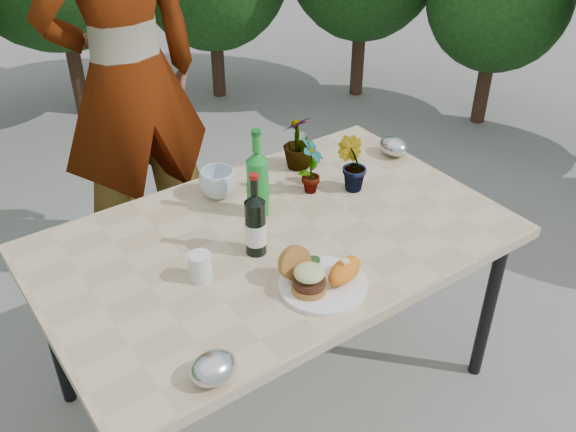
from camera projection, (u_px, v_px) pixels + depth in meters
ground at (277, 384)px, 2.64m from camera, size 80.00×80.00×0.00m
patio_table at (275, 250)px, 2.25m from camera, size 1.60×1.00×0.75m
shrub_hedge at (74, 12)px, 3.07m from camera, size 6.88×5.20×2.09m
dinner_plate at (323, 285)px, 1.99m from camera, size 0.28×0.28×0.01m
burger_stack at (305, 275)px, 1.95m from camera, size 0.11×0.16×0.11m
sweet_potato at (345, 271)px, 1.99m from camera, size 0.17×0.12×0.06m
grilled_veg at (310, 263)px, 2.05m from camera, size 0.08×0.05×0.03m
wine_bottle at (255, 225)px, 2.09m from camera, size 0.07×0.07×0.30m
sparkling_water at (258, 184)px, 2.27m from camera, size 0.08×0.08×0.33m
plastic_cup at (201, 267)px, 2.00m from camera, size 0.07×0.07×0.09m
seedling_left at (311, 166)px, 2.40m from camera, size 0.15×0.14×0.23m
seedling_mid at (352, 165)px, 2.42m from camera, size 0.14×0.15×0.21m
seedling_right at (298, 142)px, 2.56m from camera, size 0.14×0.14×0.22m
blue_bowl at (218, 183)px, 2.41m from camera, size 0.16×0.16×0.11m
foil_packet_left at (213, 368)px, 1.67m from camera, size 0.14×0.12×0.08m
foil_packet_right at (394, 146)px, 2.69m from camera, size 0.12×0.14×0.08m
person at (128, 79)px, 2.78m from camera, size 0.73×0.49×1.98m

